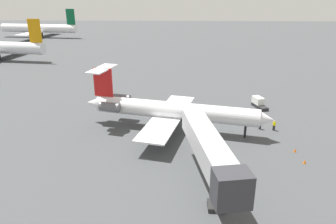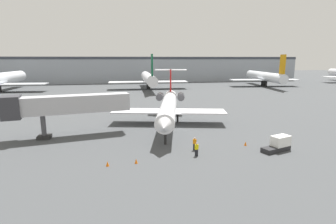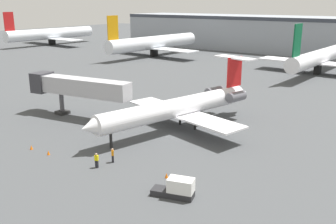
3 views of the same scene
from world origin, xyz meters
name	(u,v)px [view 1 (image 1 of 3)]	position (x,y,z in m)	size (l,w,h in m)	color
ground_plane	(190,129)	(0.00, 0.00, -0.05)	(400.00, 400.00, 0.10)	#424447
regional_jet	(169,110)	(-0.49, 3.37, 3.36)	(20.75, 29.75, 9.29)	white
jet_bridge	(211,154)	(-17.59, -1.64, 4.82)	(17.89, 5.92, 6.51)	#ADADB2
ground_crew_marshaller	(260,124)	(0.07, -11.21, 0.86)	(0.47, 0.46, 1.69)	black
ground_crew_loader	(274,125)	(-0.32, -13.31, 0.86)	(0.47, 0.39, 1.69)	black
baggage_tug_lead	(259,103)	(10.56, -13.38, 0.84)	(4.24, 2.55, 1.90)	#262628
traffic_cone_near	(295,150)	(-7.64, -14.23, 0.28)	(0.36, 0.36, 0.55)	orange
traffic_cone_mid	(305,162)	(-10.79, -14.41, 0.28)	(0.36, 0.36, 0.55)	orange
traffic_cone_far	(248,112)	(7.36, -10.78, 0.28)	(0.36, 0.36, 0.55)	orange
parked_airliner_east_end	(39,28)	(106.00, 68.35, 4.19)	(31.71, 37.34, 13.19)	white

